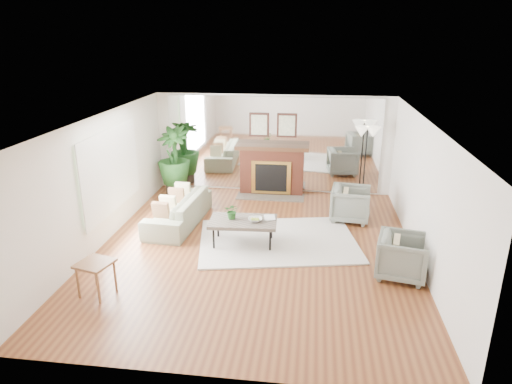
# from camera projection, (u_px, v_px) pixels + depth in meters

# --- Properties ---
(ground) EXTENTS (7.00, 7.00, 0.00)m
(ground) POSITION_uv_depth(u_px,v_px,m) (255.00, 249.00, 8.80)
(ground) COLOR brown
(ground) RESTS_ON ground
(wall_left) EXTENTS (0.02, 7.00, 2.50)m
(wall_left) POSITION_uv_depth(u_px,v_px,m) (101.00, 181.00, 8.74)
(wall_left) COLOR white
(wall_left) RESTS_ON ground
(wall_right) EXTENTS (0.02, 7.00, 2.50)m
(wall_right) POSITION_uv_depth(u_px,v_px,m) (424.00, 195.00, 8.02)
(wall_right) COLOR white
(wall_right) RESTS_ON ground
(wall_back) EXTENTS (6.00, 0.02, 2.50)m
(wall_back) POSITION_uv_depth(u_px,v_px,m) (273.00, 144.00, 11.65)
(wall_back) COLOR white
(wall_back) RESTS_ON ground
(mirror_panel) EXTENTS (5.40, 0.04, 2.40)m
(mirror_panel) POSITION_uv_depth(u_px,v_px,m) (273.00, 144.00, 11.63)
(mirror_panel) COLOR silver
(mirror_panel) RESTS_ON wall_back
(window_panel) EXTENTS (0.04, 2.40, 1.50)m
(window_panel) POSITION_uv_depth(u_px,v_px,m) (111.00, 170.00, 9.08)
(window_panel) COLOR #B2E09E
(window_panel) RESTS_ON wall_left
(fireplace) EXTENTS (1.85, 0.83, 2.05)m
(fireplace) POSITION_uv_depth(u_px,v_px,m) (272.00, 169.00, 11.63)
(fireplace) COLOR brown
(fireplace) RESTS_ON ground
(area_rug) EXTENTS (3.44, 2.75, 0.03)m
(area_rug) POSITION_uv_depth(u_px,v_px,m) (278.00, 240.00, 9.11)
(area_rug) COLOR silver
(area_rug) RESTS_ON ground
(coffee_table) EXTENTS (1.33, 0.82, 0.52)m
(coffee_table) POSITION_uv_depth(u_px,v_px,m) (243.00, 222.00, 8.82)
(coffee_table) COLOR #61594D
(coffee_table) RESTS_ON ground
(sofa) EXTENTS (1.00, 2.24, 0.64)m
(sofa) POSITION_uv_depth(u_px,v_px,m) (179.00, 210.00, 9.86)
(sofa) COLOR gray
(sofa) RESTS_ON ground
(armchair_back) EXTENTS (0.93, 0.91, 0.76)m
(armchair_back) POSITION_uv_depth(u_px,v_px,m) (351.00, 204.00, 10.02)
(armchair_back) COLOR slate
(armchair_back) RESTS_ON ground
(armchair_front) EXTENTS (0.98, 0.96, 0.75)m
(armchair_front) POSITION_uv_depth(u_px,v_px,m) (402.00, 257.00, 7.69)
(armchair_front) COLOR slate
(armchair_front) RESTS_ON ground
(side_table) EXTENTS (0.61, 0.61, 0.57)m
(side_table) POSITION_uv_depth(u_px,v_px,m) (95.00, 267.00, 7.13)
(side_table) COLOR brown
(side_table) RESTS_ON ground
(potted_ficus) EXTENTS (0.98, 0.98, 1.73)m
(potted_ficus) POSITION_uv_depth(u_px,v_px,m) (174.00, 158.00, 11.58)
(potted_ficus) COLOR black
(potted_ficus) RESTS_ON ground
(floor_lamp) EXTENTS (0.60, 0.33, 1.85)m
(floor_lamp) POSITION_uv_depth(u_px,v_px,m) (367.00, 138.00, 10.85)
(floor_lamp) COLOR black
(floor_lamp) RESTS_ON ground
(tabletop_plant) EXTENTS (0.30, 0.26, 0.31)m
(tabletop_plant) POSITION_uv_depth(u_px,v_px,m) (232.00, 211.00, 8.83)
(tabletop_plant) COLOR #27561F
(tabletop_plant) RESTS_ON coffee_table
(fruit_bowl) EXTENTS (0.31, 0.31, 0.07)m
(fruit_bowl) POSITION_uv_depth(u_px,v_px,m) (255.00, 220.00, 8.75)
(fruit_bowl) COLOR brown
(fruit_bowl) RESTS_ON coffee_table
(book) EXTENTS (0.26, 0.32, 0.02)m
(book) POSITION_uv_depth(u_px,v_px,m) (264.00, 218.00, 8.89)
(book) COLOR brown
(book) RESTS_ON coffee_table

